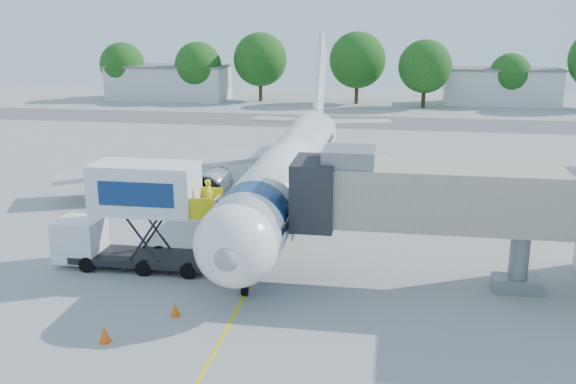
# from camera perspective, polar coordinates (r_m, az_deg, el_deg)

# --- Properties ---
(ground) EXTENTS (160.00, 160.00, 0.00)m
(ground) POSITION_cam_1_polar(r_m,az_deg,el_deg) (38.86, -0.70, -3.41)
(ground) COLOR #999A97
(ground) RESTS_ON ground
(guidance_line) EXTENTS (0.15, 70.00, 0.01)m
(guidance_line) POSITION_cam_1_polar(r_m,az_deg,el_deg) (38.85, -0.70, -3.40)
(guidance_line) COLOR yellow
(guidance_line) RESTS_ON ground
(taxiway_strip) EXTENTS (120.00, 10.00, 0.01)m
(taxiway_strip) POSITION_cam_1_polar(r_m,az_deg,el_deg) (79.48, 4.54, 6.25)
(taxiway_strip) COLOR #59595B
(taxiway_strip) RESTS_ON ground
(aircraft) EXTENTS (34.17, 37.73, 11.35)m
(aircraft) POSITION_cam_1_polar(r_m,az_deg,el_deg) (41.96, 0.25, 2.19)
(aircraft) COLOR white
(aircraft) RESTS_ON ground
(jet_bridge) EXTENTS (13.90, 3.20, 6.60)m
(jet_bridge) POSITION_cam_1_polar(r_m,az_deg,el_deg) (30.40, 11.95, -0.55)
(jet_bridge) COLOR #AAA492
(jet_bridge) RESTS_ON ground
(catering_hiloader) EXTENTS (8.50, 2.44, 5.50)m
(catering_hiloader) POSITION_cam_1_polar(r_m,az_deg,el_deg) (33.30, -13.53, -2.09)
(catering_hiloader) COLOR black
(catering_hiloader) RESTS_ON ground
(ground_tug) EXTENTS (4.16, 2.55, 1.56)m
(ground_tug) POSITION_cam_1_polar(r_m,az_deg,el_deg) (25.19, -9.06, -12.47)
(ground_tug) COLOR silver
(ground_tug) RESTS_ON ground
(safety_cone_a) EXTENTS (0.39, 0.39, 0.62)m
(safety_cone_a) POSITION_cam_1_polar(r_m,az_deg,el_deg) (28.49, -10.00, -10.25)
(safety_cone_a) COLOR #F6550C
(safety_cone_a) RESTS_ON ground
(safety_cone_b) EXTENTS (0.45, 0.45, 0.71)m
(safety_cone_b) POSITION_cam_1_polar(r_m,az_deg,el_deg) (26.99, -15.99, -12.05)
(safety_cone_b) COLOR #F6550C
(safety_cone_b) RESTS_ON ground
(outbuilding_left) EXTENTS (18.40, 8.40, 5.30)m
(outbuilding_left) POSITION_cam_1_polar(r_m,az_deg,el_deg) (102.66, -10.53, 9.59)
(outbuilding_left) COLOR silver
(outbuilding_left) RESTS_ON ground
(outbuilding_right) EXTENTS (16.40, 7.40, 5.30)m
(outbuilding_right) POSITION_cam_1_polar(r_m,az_deg,el_deg) (99.96, 18.40, 8.93)
(outbuilding_right) COLOR silver
(outbuilding_right) RESTS_ON ground
(tree_a) EXTENTS (6.84, 6.84, 8.72)m
(tree_a) POSITION_cam_1_polar(r_m,az_deg,el_deg) (104.01, -14.51, 10.89)
(tree_a) COLOR #382314
(tree_a) RESTS_ON ground
(tree_b) EXTENTS (7.00, 7.00, 8.92)m
(tree_b) POSITION_cam_1_polar(r_m,az_deg,el_deg) (99.09, -8.00, 11.10)
(tree_b) COLOR #382314
(tree_b) RESTS_ON ground
(tree_c) EXTENTS (8.04, 8.04, 10.26)m
(tree_c) POSITION_cam_1_polar(r_m,az_deg,el_deg) (98.73, -2.48, 11.69)
(tree_c) COLOR #382314
(tree_c) RESTS_ON ground
(tree_d) EXTENTS (8.20, 8.20, 10.46)m
(tree_d) POSITION_cam_1_polar(r_m,az_deg,el_deg) (95.88, 6.19, 11.58)
(tree_d) COLOR #382314
(tree_d) RESTS_ON ground
(tree_e) EXTENTS (7.43, 7.43, 9.48)m
(tree_e) POSITION_cam_1_polar(r_m,az_deg,el_deg) (93.15, 12.09, 10.86)
(tree_e) COLOR #382314
(tree_e) RESTS_ON ground
(tree_f) EXTENTS (5.88, 5.88, 7.50)m
(tree_f) POSITION_cam_1_polar(r_m,az_deg,el_deg) (98.56, 19.15, 9.88)
(tree_f) COLOR #382314
(tree_f) RESTS_ON ground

